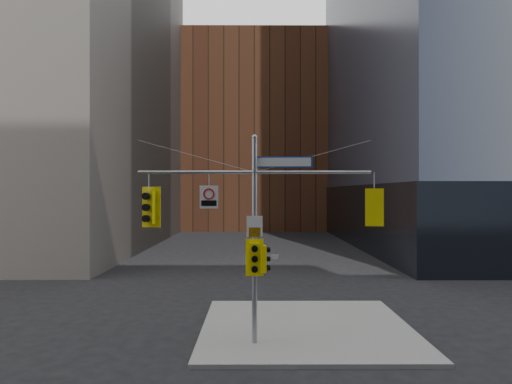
{
  "coord_description": "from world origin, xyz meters",
  "views": [
    {
      "loc": [
        -0.01,
        -13.65,
        5.3
      ],
      "look_at": [
        0.05,
        2.0,
        5.32
      ],
      "focal_mm": 32.0,
      "sensor_mm": 36.0,
      "label": 1
    }
  ],
  "objects_px": {
    "traffic_light_east_arm": "(374,207)",
    "traffic_light_pole_front": "(255,258)",
    "traffic_light_west_arm": "(149,207)",
    "street_sign_blade": "(284,162)",
    "regulatory_sign_arm": "(209,196)",
    "traffic_light_pole_side": "(264,259)",
    "signal_assembly": "(255,218)"
  },
  "relations": [
    {
      "from": "signal_assembly",
      "to": "traffic_light_pole_side",
      "type": "distance_m",
      "value": 1.43
    },
    {
      "from": "traffic_light_west_arm",
      "to": "traffic_light_pole_side",
      "type": "xyz_separation_m",
      "value": [
        3.95,
        0.0,
        -1.78
      ]
    },
    {
      "from": "traffic_light_east_arm",
      "to": "regulatory_sign_arm",
      "type": "relative_size",
      "value": 1.64
    },
    {
      "from": "traffic_light_pole_side",
      "to": "regulatory_sign_arm",
      "type": "bearing_deg",
      "value": 80.78
    },
    {
      "from": "traffic_light_west_arm",
      "to": "street_sign_blade",
      "type": "height_order",
      "value": "street_sign_blade"
    },
    {
      "from": "traffic_light_east_arm",
      "to": "regulatory_sign_arm",
      "type": "bearing_deg",
      "value": 12.18
    },
    {
      "from": "traffic_light_west_arm",
      "to": "traffic_light_pole_front",
      "type": "xyz_separation_m",
      "value": [
        3.63,
        -0.28,
        -1.71
      ]
    },
    {
      "from": "traffic_light_pole_front",
      "to": "traffic_light_west_arm",
      "type": "bearing_deg",
      "value": 174.68
    },
    {
      "from": "traffic_light_pole_side",
      "to": "regulatory_sign_arm",
      "type": "relative_size",
      "value": 1.19
    },
    {
      "from": "signal_assembly",
      "to": "street_sign_blade",
      "type": "relative_size",
      "value": 4.03
    },
    {
      "from": "traffic_light_east_arm",
      "to": "traffic_light_pole_front",
      "type": "xyz_separation_m",
      "value": [
        -4.11,
        -0.27,
        -1.71
      ]
    },
    {
      "from": "street_sign_blade",
      "to": "regulatory_sign_arm",
      "type": "distance_m",
      "value": 2.82
    },
    {
      "from": "signal_assembly",
      "to": "traffic_light_pole_side",
      "type": "xyz_separation_m",
      "value": [
        0.32,
        0.01,
        -1.39
      ]
    },
    {
      "from": "traffic_light_west_arm",
      "to": "regulatory_sign_arm",
      "type": "relative_size",
      "value": 1.79
    },
    {
      "from": "traffic_light_east_arm",
      "to": "street_sign_blade",
      "type": "distance_m",
      "value": 3.48
    },
    {
      "from": "signal_assembly",
      "to": "traffic_light_east_arm",
      "type": "height_order",
      "value": "signal_assembly"
    },
    {
      "from": "signal_assembly",
      "to": "regulatory_sign_arm",
      "type": "relative_size",
      "value": 10.16
    },
    {
      "from": "traffic_light_pole_front",
      "to": "street_sign_blade",
      "type": "distance_m",
      "value": 3.42
    },
    {
      "from": "traffic_light_east_arm",
      "to": "traffic_light_pole_front",
      "type": "height_order",
      "value": "traffic_light_east_arm"
    },
    {
      "from": "traffic_light_east_arm",
      "to": "street_sign_blade",
      "type": "relative_size",
      "value": 0.65
    },
    {
      "from": "traffic_light_east_arm",
      "to": "street_sign_blade",
      "type": "height_order",
      "value": "street_sign_blade"
    },
    {
      "from": "signal_assembly",
      "to": "traffic_light_west_arm",
      "type": "height_order",
      "value": "signal_assembly"
    },
    {
      "from": "traffic_light_west_arm",
      "to": "traffic_light_pole_front",
      "type": "distance_m",
      "value": 4.02
    },
    {
      "from": "signal_assembly",
      "to": "traffic_light_east_arm",
      "type": "relative_size",
      "value": 6.21
    },
    {
      "from": "traffic_light_east_arm",
      "to": "traffic_light_west_arm",
      "type": "bearing_deg",
      "value": 11.87
    },
    {
      "from": "signal_assembly",
      "to": "traffic_light_pole_front",
      "type": "xyz_separation_m",
      "value": [
        -0.0,
        -0.27,
        -1.33
      ]
    },
    {
      "from": "traffic_light_east_arm",
      "to": "traffic_light_pole_front",
      "type": "relative_size",
      "value": 1.02
    },
    {
      "from": "signal_assembly",
      "to": "traffic_light_west_arm",
      "type": "xyz_separation_m",
      "value": [
        -3.63,
        0.01,
        0.38
      ]
    },
    {
      "from": "traffic_light_pole_front",
      "to": "signal_assembly",
      "type": "bearing_deg",
      "value": 89.07
    },
    {
      "from": "traffic_light_pole_side",
      "to": "traffic_light_west_arm",
      "type": "bearing_deg",
      "value": 79.75
    },
    {
      "from": "street_sign_blade",
      "to": "traffic_light_pole_front",
      "type": "bearing_deg",
      "value": -162.03
    },
    {
      "from": "traffic_light_pole_front",
      "to": "street_sign_blade",
      "type": "relative_size",
      "value": 0.64
    }
  ]
}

